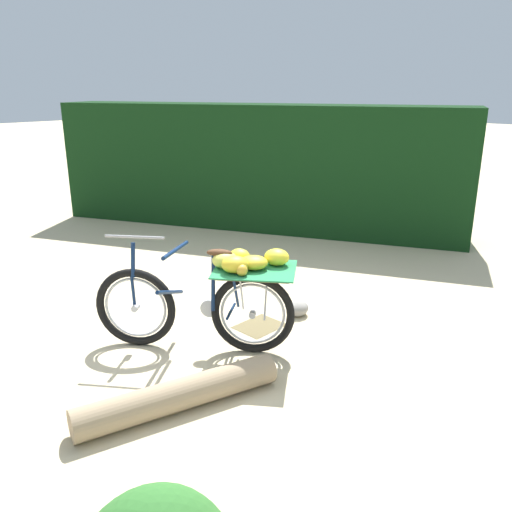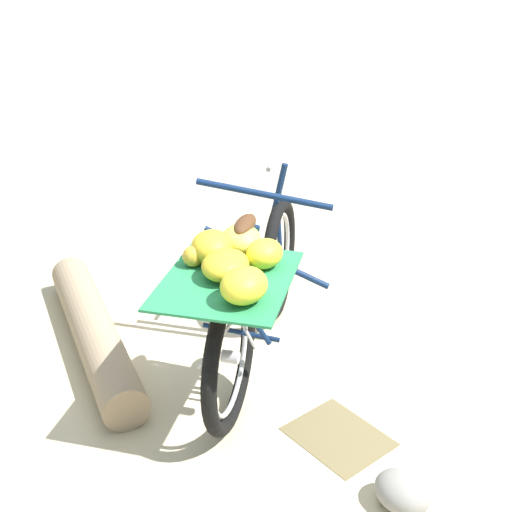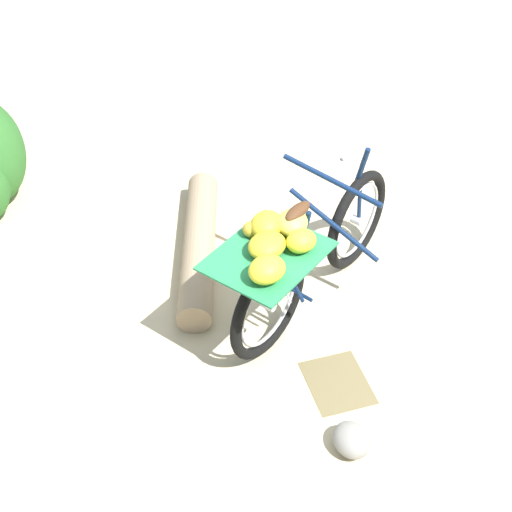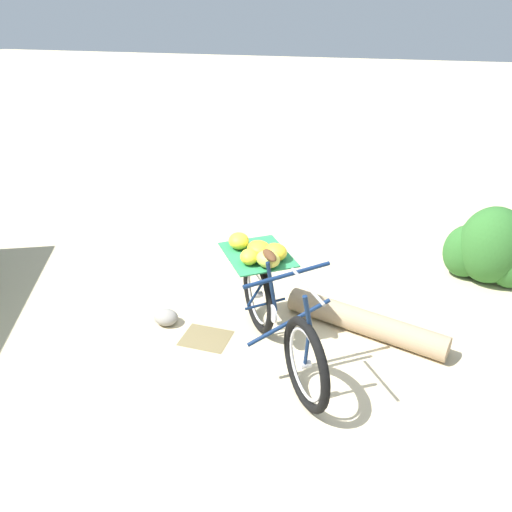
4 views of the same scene
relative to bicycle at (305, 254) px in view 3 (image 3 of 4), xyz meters
The scene contains 5 objects.
ground_plane 0.52m from the bicycle, 120.05° to the right, with size 60.00×60.00×0.00m, color beige.
bicycle is the anchor object (origin of this frame).
fallen_log 0.99m from the bicycle, 35.02° to the left, with size 0.23×0.23×1.53m, color #9E8466.
path_stone 1.18m from the bicycle, behind, with size 0.24×0.20×0.15m, color gray.
leaf_litter_patch 0.82m from the bicycle, behind, with size 0.44×0.36×0.01m, color olive.
Camera 3 is at (-3.24, 1.40, 3.50)m, focal length 51.85 mm.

